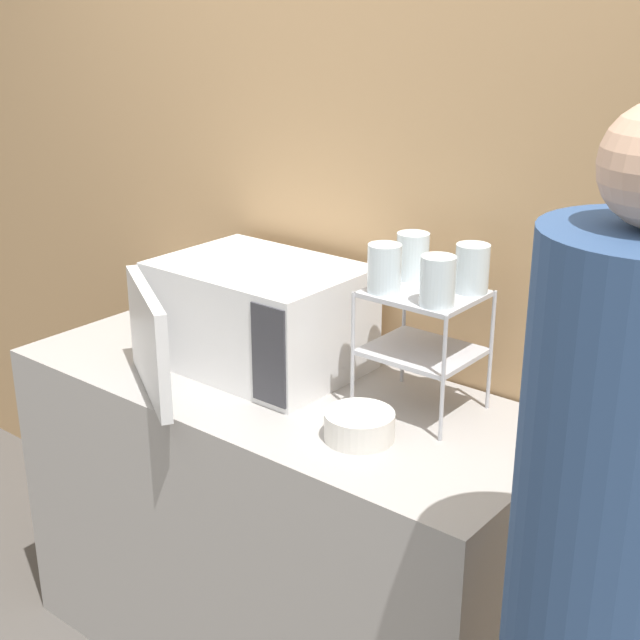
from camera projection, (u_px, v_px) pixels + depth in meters
wall_back at (356, 223)px, 2.53m from camera, size 8.00×0.06×2.60m
counter at (278, 531)px, 2.56m from camera, size 1.54×0.63×0.92m
microwave at (254, 317)px, 2.47m from camera, size 0.56×0.64×0.30m
dish_rack at (423, 325)px, 2.18m from camera, size 0.27×0.23×0.31m
glass_front_left at (384, 268)px, 2.13m from camera, size 0.08×0.08×0.12m
glass_back_right at (472, 268)px, 2.13m from camera, size 0.08×0.08×0.12m
glass_front_right at (438, 281)px, 2.04m from camera, size 0.08×0.08×0.12m
glass_back_left at (413, 256)px, 2.23m from camera, size 0.08×0.08×0.12m
bowl at (359, 426)px, 2.10m from camera, size 0.17×0.17×0.07m
person at (609, 577)px, 1.47m from camera, size 0.34×0.34×1.79m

